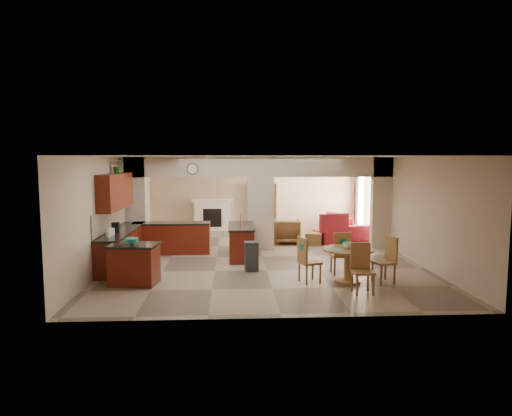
{
  "coord_description": "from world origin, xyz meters",
  "views": [
    {
      "loc": [
        -0.85,
        -12.61,
        2.74
      ],
      "look_at": [
        -0.16,
        0.3,
        1.35
      ],
      "focal_mm": 32.0,
      "sensor_mm": 36.0,
      "label": 1
    }
  ],
  "objects": [
    {
      "name": "chair_west",
      "position": [
        0.79,
        -2.78,
        0.55
      ],
      "size": [
        0.54,
        0.54,
        1.02
      ],
      "rotation": [
        0.0,
        0.0,
        1.91
      ],
      "color": "#9C6836",
      "rests_on": "floor"
    },
    {
      "name": "partition_right_pier",
      "position": [
        3.7,
        1.0,
        1.4
      ],
      "size": [
        0.6,
        0.25,
        2.8
      ],
      "primitive_type": "cube",
      "color": "#C5AE90",
      "rests_on": "floor"
    },
    {
      "name": "drape_b_right",
      "position": [
        3.93,
        4.6,
        1.2
      ],
      "size": [
        0.1,
        0.28,
        2.3
      ],
      "primitive_type": "cube",
      "color": "#391C16",
      "rests_on": "wall_right"
    },
    {
      "name": "teal_bowl",
      "position": [
        -3.03,
        -2.74,
        0.96
      ],
      "size": [
        0.3,
        0.3,
        0.14
      ],
      "primitive_type": "cylinder",
      "color": "#148A7C",
      "rests_on": "kitchen_island"
    },
    {
      "name": "plant",
      "position": [
        -3.82,
        -0.5,
        2.57
      ],
      "size": [
        0.41,
        0.37,
        0.39
      ],
      "primitive_type": "imported",
      "rotation": [
        0.0,
        0.0,
        -0.19
      ],
      "color": "#215215",
      "rests_on": "upper_cabinets"
    },
    {
      "name": "upper_cabinets",
      "position": [
        -3.82,
        -0.8,
        1.92
      ],
      "size": [
        0.35,
        2.4,
        0.9
      ],
      "primitive_type": "cube",
      "color": "#490F08",
      "rests_on": "wall_left"
    },
    {
      "name": "window_a",
      "position": [
        3.97,
        2.3,
        1.2
      ],
      "size": [
        0.02,
        0.9,
        1.9
      ],
      "primitive_type": "cube",
      "color": "white",
      "rests_on": "wall_right"
    },
    {
      "name": "peninsula",
      "position": [
        -0.6,
        -0.11,
        0.46
      ],
      "size": [
        0.7,
        1.85,
        0.91
      ],
      "color": "#490F08",
      "rests_on": "floor"
    },
    {
      "name": "ceiling",
      "position": [
        0.0,
        0.0,
        2.8
      ],
      "size": [
        10.0,
        10.0,
        0.0
      ],
      "primitive_type": "plane",
      "rotation": [
        3.14,
        0.0,
        0.0
      ],
      "color": "white",
      "rests_on": "wall_back"
    },
    {
      "name": "glazed_door",
      "position": [
        3.97,
        3.15,
        1.05
      ],
      "size": [
        0.02,
        0.7,
        2.1
      ],
      "primitive_type": "cube",
      "color": "white",
      "rests_on": "wall_right"
    },
    {
      "name": "drape_a_right",
      "position": [
        3.93,
        2.9,
        1.2
      ],
      "size": [
        0.1,
        0.28,
        2.3
      ],
      "primitive_type": "cube",
      "color": "#391C16",
      "rests_on": "wall_right"
    },
    {
      "name": "drape_b_left",
      "position": [
        3.93,
        3.4,
        1.2
      ],
      "size": [
        0.1,
        0.28,
        2.3
      ],
      "primitive_type": "cube",
      "color": "#391C16",
      "rests_on": "wall_right"
    },
    {
      "name": "wall_front",
      "position": [
        0.0,
        -5.0,
        1.4
      ],
      "size": [
        8.0,
        0.0,
        8.0
      ],
      "primitive_type": "plane",
      "rotation": [
        -1.57,
        0.0,
        0.0
      ],
      "color": "#C5AE90",
      "rests_on": "floor"
    },
    {
      "name": "sofa",
      "position": [
        3.3,
        3.32,
        0.38
      ],
      "size": [
        2.71,
        1.26,
        0.77
      ],
      "primitive_type": "imported",
      "rotation": [
        0.0,
        0.0,
        1.66
      ],
      "color": "maroon",
      "rests_on": "floor"
    },
    {
      "name": "wall_left",
      "position": [
        -4.0,
        0.0,
        1.4
      ],
      "size": [
        0.0,
        10.0,
        10.0
      ],
      "primitive_type": "plane",
      "rotation": [
        1.57,
        0.0,
        1.57
      ],
      "color": "#C5AE90",
      "rests_on": "floor"
    },
    {
      "name": "window_b",
      "position": [
        3.97,
        4.0,
        1.2
      ],
      "size": [
        0.02,
        0.9,
        1.9
      ],
      "primitive_type": "cube",
      "color": "white",
      "rests_on": "wall_right"
    },
    {
      "name": "chair_south",
      "position": [
        1.8,
        -3.57,
        0.55
      ],
      "size": [
        0.43,
        0.44,
        1.02
      ],
      "rotation": [
        0.0,
        0.0,
        0.03
      ],
      "color": "#9C6836",
      "rests_on": "floor"
    },
    {
      "name": "rug",
      "position": [
        1.2,
        2.1,
        0.01
      ],
      "size": [
        1.6,
        1.3,
        0.01
      ],
      "primitive_type": "cube",
      "color": "brown",
      "rests_on": "floor"
    },
    {
      "name": "kitchen_counter",
      "position": [
        -3.26,
        -0.25,
        0.46
      ],
      "size": [
        2.52,
        3.29,
        1.48
      ],
      "color": "#490F08",
      "rests_on": "floor"
    },
    {
      "name": "chair_east",
      "position": [
        2.59,
        -2.83,
        0.55
      ],
      "size": [
        0.52,
        0.52,
        1.02
      ],
      "rotation": [
        0.0,
        0.0,
        5.0
      ],
      "color": "#9C6836",
      "rests_on": "floor"
    },
    {
      "name": "partition_left_pier",
      "position": [
        -3.7,
        1.0,
        1.4
      ],
      "size": [
        0.6,
        0.25,
        2.8
      ],
      "primitive_type": "cube",
      "color": "#C5AE90",
      "rests_on": "floor"
    },
    {
      "name": "partition_center_pier",
      "position": [
        0.0,
        1.0,
        1.1
      ],
      "size": [
        0.8,
        0.25,
        2.2
      ],
      "primitive_type": "cube",
      "color": "#C5AE90",
      "rests_on": "floor"
    },
    {
      "name": "partition_header",
      "position": [
        0.0,
        1.0,
        2.5
      ],
      "size": [
        8.0,
        0.25,
        0.6
      ],
      "primitive_type": "cube",
      "color": "#C5AE90",
      "rests_on": "partition_center_pier"
    },
    {
      "name": "chair_north",
      "position": [
        1.73,
        -2.12,
        0.55
      ],
      "size": [
        0.43,
        0.44,
        1.02
      ],
      "rotation": [
        0.0,
        0.0,
        3.17
      ],
      "color": "#9C6836",
      "rests_on": "floor"
    },
    {
      "name": "kitchen_island",
      "position": [
        -3.0,
        -2.68,
        0.45
      ],
      "size": [
        1.12,
        0.87,
        0.89
      ],
      "rotation": [
        0.0,
        0.0,
        -0.14
      ],
      "color": "#490F08",
      "rests_on": "floor"
    },
    {
      "name": "fireplace",
      "position": [
        -1.6,
        4.83,
        0.61
      ],
      "size": [
        1.6,
        0.35,
        1.2
      ],
      "color": "white",
      "rests_on": "floor"
    },
    {
      "name": "wall_clock",
      "position": [
        -2.0,
        0.85,
        2.45
      ],
      "size": [
        0.34,
        0.03,
        0.34
      ],
      "primitive_type": "cylinder",
      "rotation": [
        1.57,
        0.0,
        0.0
      ],
      "color": "#4B3519",
      "rests_on": "partition_header"
    },
    {
      "name": "floor",
      "position": [
        0.0,
        0.0,
        0.0
      ],
      "size": [
        10.0,
        10.0,
        0.0
      ],
      "primitive_type": "plane",
      "color": "gray",
      "rests_on": "ground"
    },
    {
      "name": "wall_back",
      "position": [
        0.0,
        5.0,
        1.4
      ],
      "size": [
        8.0,
        0.0,
        8.0
      ],
      "primitive_type": "plane",
      "rotation": [
        1.57,
        0.0,
        0.0
      ],
      "color": "#C5AE90",
      "rests_on": "floor"
    },
    {
      "name": "ottoman",
      "position": [
        1.78,
        1.75,
        0.19
      ],
      "size": [
        0.63,
        0.63,
        0.37
      ],
      "primitive_type": "cube",
      "rotation": [
        0.0,
        0.0,
        -0.28
      ],
      "color": "maroon",
      "rests_on": "floor"
    },
    {
      "name": "armchair",
      "position": [
        0.93,
        2.0,
        0.39
      ],
      "size": [
        0.87,
        0.89,
        0.78
      ],
      "primitive_type": "imported",
      "rotation": [
        0.0,
        0.0,
        3.1
      ],
      "color": "maroon",
      "rests_on": "floor"
    },
    {
      "name": "ceiling_fan",
      "position": [
        1.5,
        3.0,
        2.56
      ],
      "size": [
        1.0,
        1.0,
        0.1
      ],
      "primitive_type": "cylinder",
      "color": "white",
      "rests_on": "ceiling"
    },
    {
      "name": "chaise",
      "position": [
        2.43,
        2.08,
        0.2
      ],
      "size": [
        1.18,
        1.06,
        0.4
      ],
      "primitive_type": "cube",
      "rotation": [
        0.0,
        0.0,
        0.29
      ],
      "color": "maroon",
      "rests_on": "floor"
    },
    {
      "name": "fruit_bowl",
      "position": [
        1.73,
        -2.8,
        0.84
      ],
      "size": [
        0.27,
        0.27,
        0.15
      ],
      "primitive_type": "cylinder",
      "color": "#72BF28",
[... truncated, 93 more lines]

